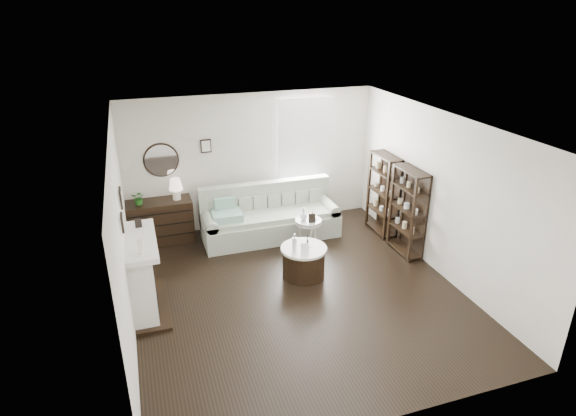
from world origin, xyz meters
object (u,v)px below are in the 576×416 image
object	(u,v)px
pedestal_table	(308,222)
sofa	(269,219)
drum_table	(304,261)
dresser	(159,222)

from	to	relation	value
pedestal_table	sofa	bearing A→B (deg)	123.66
sofa	drum_table	size ratio (longest dim) A/B	3.43
sofa	dresser	size ratio (longest dim) A/B	2.10
dresser	drum_table	world-z (taller)	dresser
dresser	pedestal_table	size ratio (longest dim) A/B	2.09
sofa	dresser	world-z (taller)	sofa
dresser	drum_table	distance (m)	2.99
dresser	pedestal_table	world-z (taller)	dresser
sofa	pedestal_table	size ratio (longest dim) A/B	4.40
dresser	drum_table	size ratio (longest dim) A/B	1.63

